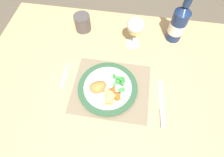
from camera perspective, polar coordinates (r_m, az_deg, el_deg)
ground_plane at (r=1.48m, az=-0.27°, el=-13.76°), size 6.00×6.00×0.00m
dining_table at (r=0.88m, az=-0.45°, el=-2.29°), size 1.21×0.84×0.74m
placemat at (r=0.76m, az=-0.35°, el=-3.32°), size 0.33×0.28×0.01m
dinner_plate at (r=0.74m, az=-1.07°, el=-3.15°), size 0.25×0.25×0.02m
breaded_croquettes at (r=0.71m, az=-4.54°, el=-2.80°), size 0.08×0.07×0.04m
green_beans_pile at (r=0.74m, az=2.39°, el=-1.19°), size 0.06×0.08×0.02m
glazed_carrots at (r=0.71m, az=0.62°, el=-5.13°), size 0.07×0.06×0.02m
fork at (r=0.81m, az=-15.25°, el=0.56°), size 0.02×0.13×0.01m
table_knife at (r=0.75m, az=15.97°, el=-9.02°), size 0.03×0.21×0.01m
wine_glass at (r=0.82m, az=7.59°, el=16.44°), size 0.08×0.08×0.16m
bottle at (r=0.91m, az=20.95°, el=16.60°), size 0.08×0.08×0.27m
roast_potatoes at (r=0.70m, az=-0.79°, el=-6.34°), size 0.05×0.06×0.03m
drinking_cup at (r=0.95m, az=-9.61°, el=17.64°), size 0.08×0.08×0.09m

